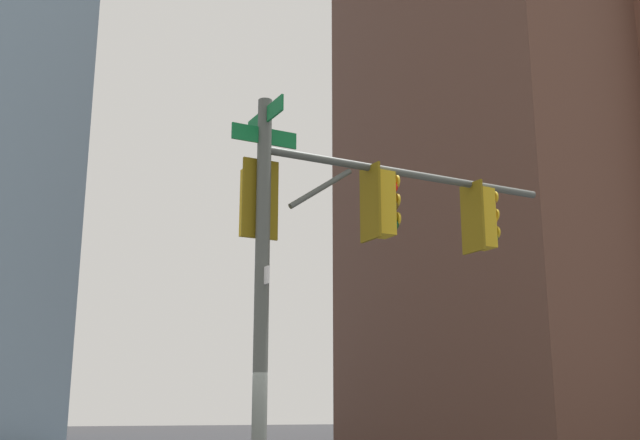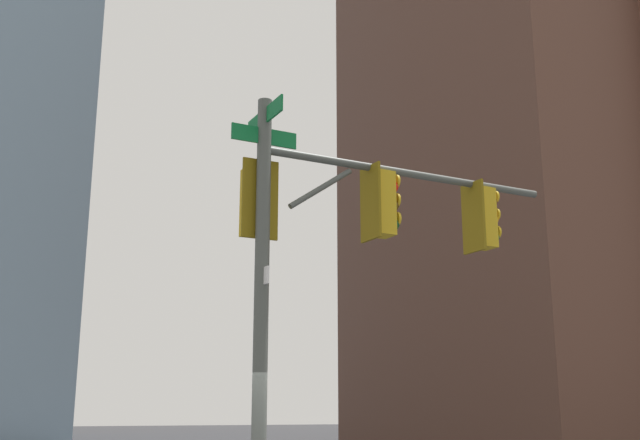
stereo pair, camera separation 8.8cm
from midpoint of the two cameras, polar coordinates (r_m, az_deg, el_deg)
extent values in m
cylinder|color=#4C514C|center=(10.49, -4.63, -7.44)|extent=(0.20, 0.20, 6.38)
cylinder|color=#4C514C|center=(12.20, 6.61, 3.38)|extent=(0.44, 5.07, 0.12)
cylinder|color=#4C514C|center=(11.27, -0.17, 2.37)|extent=(0.15, 1.04, 0.75)
cube|color=#0F6B33|center=(11.21, -4.34, 7.68)|extent=(1.21, 0.11, 0.24)
cube|color=#0F6B33|center=(11.10, -4.36, 6.24)|extent=(0.09, 1.00, 0.24)
cube|color=white|center=(10.57, -4.57, -4.23)|extent=(0.45, 0.06, 0.24)
cube|color=gold|center=(11.74, 4.32, 1.19)|extent=(0.36, 0.36, 1.00)
cube|color=#775E0F|center=(11.64, 3.53, 1.30)|extent=(0.55, 0.07, 1.16)
sphere|color=red|center=(11.92, 5.13, 2.46)|extent=(0.20, 0.20, 0.20)
cylinder|color=gold|center=(11.98, 5.39, 2.83)|extent=(0.23, 0.05, 0.23)
sphere|color=#4C330A|center=(11.84, 5.16, 1.06)|extent=(0.20, 0.20, 0.20)
cylinder|color=gold|center=(11.90, 5.42, 1.44)|extent=(0.23, 0.05, 0.23)
sphere|color=#0A3819|center=(11.77, 5.20, -0.35)|extent=(0.20, 0.20, 0.20)
cylinder|color=gold|center=(11.83, 5.45, 0.04)|extent=(0.23, 0.05, 0.23)
cube|color=gold|center=(12.85, 11.71, 0.10)|extent=(0.36, 0.36, 1.00)
cube|color=#775E0F|center=(12.73, 11.05, 0.20)|extent=(0.55, 0.07, 1.16)
sphere|color=#470A07|center=(13.05, 12.35, 1.28)|extent=(0.20, 0.20, 0.20)
cylinder|color=gold|center=(13.12, 12.54, 1.62)|extent=(0.23, 0.05, 0.23)
sphere|color=#F29E0C|center=(12.98, 12.41, 0.00)|extent=(0.20, 0.20, 0.20)
cylinder|color=gold|center=(13.04, 12.61, 0.35)|extent=(0.23, 0.05, 0.23)
sphere|color=#0A3819|center=(12.91, 12.48, -1.29)|extent=(0.20, 0.20, 0.20)
cylinder|color=gold|center=(12.97, 12.68, -0.93)|extent=(0.23, 0.05, 0.23)
cube|color=gold|center=(11.09, -5.07, 1.36)|extent=(0.36, 0.36, 1.00)
cube|color=#775E0F|center=(10.92, -4.69, 1.59)|extent=(0.07, 0.55, 1.16)
sphere|color=red|center=(11.35, -5.44, 2.57)|extent=(0.20, 0.20, 0.20)
cylinder|color=gold|center=(11.44, -5.56, 2.92)|extent=(0.05, 0.23, 0.23)
sphere|color=#4C330A|center=(11.27, -5.48, 1.11)|extent=(0.20, 0.20, 0.20)
cylinder|color=gold|center=(11.35, -5.59, 1.48)|extent=(0.05, 0.23, 0.23)
sphere|color=#0A3819|center=(11.20, -5.51, -0.37)|extent=(0.20, 0.20, 0.20)
cylinder|color=gold|center=(11.28, -5.63, 0.01)|extent=(0.05, 0.23, 0.23)
cube|color=brown|center=(54.69, 20.98, 11.38)|extent=(24.87, 20.79, 49.14)
cube|color=brown|center=(48.06, 16.06, 11.67)|extent=(19.18, 18.29, 44.73)
camera|label=1|loc=(0.04, -90.23, 0.06)|focal=43.11mm
camera|label=2|loc=(0.04, 89.77, -0.06)|focal=43.11mm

